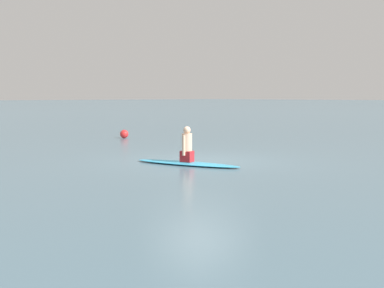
# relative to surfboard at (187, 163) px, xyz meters

# --- Properties ---
(ground_plane) EXTENTS (400.00, 400.00, 0.00)m
(ground_plane) POSITION_rel_surfboard_xyz_m (-0.83, -0.36, -0.04)
(ground_plane) COLOR slate
(surfboard) EXTENTS (1.52, 3.17, 0.08)m
(surfboard) POSITION_rel_surfboard_xyz_m (0.00, 0.00, 0.00)
(surfboard) COLOR #339EC6
(surfboard) RESTS_ON ground
(person_paddler) EXTENTS (0.41, 0.37, 0.94)m
(person_paddler) POSITION_rel_surfboard_xyz_m (0.00, 0.00, 0.47)
(person_paddler) COLOR #A51E23
(person_paddler) RESTS_ON surfboard
(buoy_marker) EXTENTS (0.37, 0.37, 0.37)m
(buoy_marker) POSITION_rel_surfboard_xyz_m (-3.91, -8.41, 0.14)
(buoy_marker) COLOR red
(buoy_marker) RESTS_ON ground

